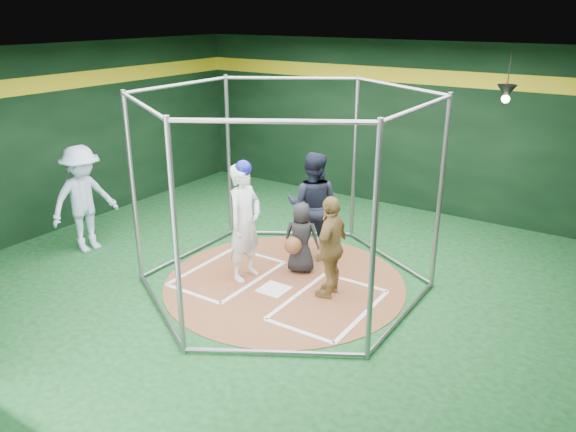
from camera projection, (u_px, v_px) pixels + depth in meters
The scene contains 12 objects.
room_shell at pixel (285, 176), 8.29m from camera, with size 10.10×9.10×3.53m.
clay_disc at pixel (285, 282), 8.89m from camera, with size 3.80×3.80×0.01m, color brown.
home_plate at pixel (274, 289), 8.65m from camera, with size 0.43×0.43×0.01m, color white.
batter_box_left at pixel (228, 273), 9.18m from camera, with size 1.17×1.77×0.01m.
batter_box_right at pixel (329, 305), 8.20m from camera, with size 1.17×1.77×0.01m.
batting_cage at pixel (284, 193), 8.37m from camera, with size 4.05×4.67×3.00m.
pendant_lamp_near at pixel (506, 92), 9.63m from camera, with size 0.34×0.34×0.90m.
batter_figure at pixel (245, 221), 8.73m from camera, with size 0.45×0.69×1.94m.
visitor_leopard at pixel (331, 247), 8.25m from camera, with size 0.92×0.38×1.56m, color tan.
catcher_figure at pixel (301, 238), 9.07m from camera, with size 0.67×0.67×1.18m.
umpire at pixel (313, 205), 9.55m from camera, with size 0.90×0.70×1.85m, color black.
bystander_blue at pixel (84, 199), 9.82m from camera, with size 1.23×0.71×1.90m, color #AAC1E1.
Camera 1 is at (4.42, -6.64, 4.08)m, focal length 35.00 mm.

